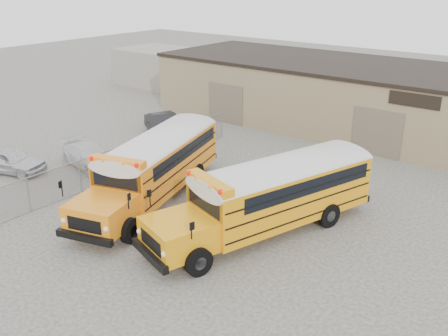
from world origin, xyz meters
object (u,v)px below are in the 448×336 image
Objects in this scene: car_silver at (10,160)px; car_white at (90,156)px; tarp_bundle at (170,246)px; school_bus_right at (374,160)px; car_dark at (166,125)px; school_bus_left at (207,126)px.

car_silver is 0.90× the size of car_white.
car_silver reaches higher than tarp_bundle.
car_silver is at bearing -150.64° from school_bus_right.
car_dark is (-15.58, 0.66, -1.14)m from school_bus_right.
car_dark is (-0.81, 7.28, 0.08)m from car_white.
tarp_bundle is at bearing -56.91° from school_bus_left.
tarp_bundle is at bearing -112.51° from car_dark.
car_silver is (-7.14, -9.31, -1.16)m from school_bus_left.
car_silver is at bearing -168.90° from car_dark.
tarp_bundle is (-3.71, -11.27, -1.19)m from school_bus_right.
school_bus_left is 2.49× the size of car_dark.
car_dark reaches higher than tarp_bundle.
school_bus_left is at bearing -82.47° from car_dark.
tarp_bundle is 0.32× the size of car_silver.
school_bus_left is at bearing -176.35° from school_bus_right.
school_bus_right is 20.40m from car_silver.
school_bus_right is (10.61, 0.68, 0.01)m from school_bus_left.
tarp_bundle is at bearing -114.40° from car_silver.
car_dark is at bearing 177.56° from school_bus_right.
tarp_bundle is 12.00m from car_white.
school_bus_left is 8.34× the size of tarp_bundle.
car_white is 1.02× the size of car_dark.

